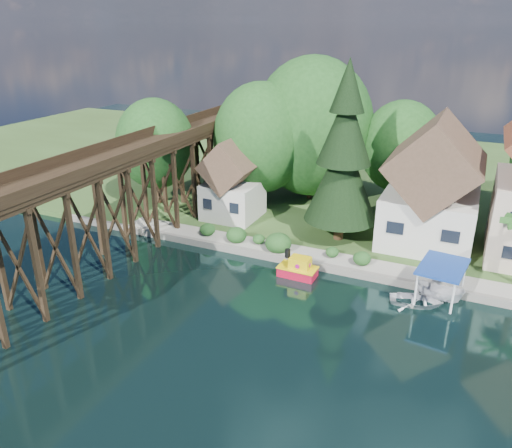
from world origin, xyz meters
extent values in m
plane|color=black|center=(0.00, 0.00, 0.00)|extent=(140.00, 140.00, 0.00)
cube|color=#2E481C|center=(0.00, 34.00, 0.25)|extent=(140.00, 52.00, 0.50)
cube|color=slate|center=(4.00, 8.00, 0.31)|extent=(60.00, 0.40, 0.62)
cube|color=gray|center=(6.00, 9.30, 0.53)|extent=(50.00, 2.60, 0.06)
cube|color=black|center=(-16.00, -6.40, 4.00)|extent=(4.00, 0.36, 8.00)
cube|color=black|center=(-16.00, -3.20, 4.00)|extent=(4.00, 0.36, 8.00)
cube|color=black|center=(-16.00, 0.00, 4.00)|extent=(4.00, 0.36, 8.00)
cube|color=black|center=(-16.00, 3.20, 4.00)|extent=(4.00, 0.36, 8.00)
cube|color=black|center=(-16.00, 6.40, 4.00)|extent=(4.00, 0.36, 8.00)
cube|color=black|center=(-16.00, 9.60, 4.00)|extent=(4.00, 0.36, 8.00)
cube|color=black|center=(-16.00, 12.80, 4.00)|extent=(4.00, 0.36, 8.00)
cube|color=black|center=(-16.00, 16.00, 4.00)|extent=(4.00, 0.36, 8.00)
cube|color=black|center=(-16.00, 19.20, 4.00)|extent=(4.00, 0.36, 8.00)
cube|color=black|center=(-16.00, 22.40, 4.00)|extent=(4.00, 0.36, 8.00)
cube|color=black|center=(-16.00, 25.60, 4.00)|extent=(4.00, 0.36, 8.00)
cube|color=black|center=(-17.75, 6.00, 8.05)|extent=(0.35, 44.00, 0.35)
cube|color=black|center=(-14.25, 6.00, 8.05)|extent=(0.35, 44.00, 0.35)
cube|color=black|center=(-16.00, 6.00, 8.35)|extent=(4.00, 44.00, 0.30)
cube|color=black|center=(-18.00, 6.00, 8.90)|extent=(0.12, 44.00, 0.80)
cube|color=black|center=(-14.00, 6.00, 8.90)|extent=(0.12, 44.00, 0.80)
cube|color=beige|center=(7.00, 16.00, 2.75)|extent=(7.50, 8.00, 4.50)
cube|color=#4C3628|center=(7.00, 16.00, 7.70)|extent=(7.64, 8.64, 7.64)
cube|color=black|center=(4.90, 11.96, 2.98)|extent=(1.35, 0.08, 1.00)
cube|color=black|center=(9.10, 11.96, 2.98)|extent=(1.35, 0.08, 1.00)
cube|color=beige|center=(-11.00, 14.50, 2.25)|extent=(5.00, 5.00, 3.50)
cube|color=#4C3628|center=(-11.00, 14.50, 5.80)|extent=(5.09, 5.40, 5.09)
cube|color=black|center=(-12.40, 11.96, 2.43)|extent=(0.90, 0.08, 1.00)
cube|color=black|center=(-9.60, 11.96, 2.43)|extent=(0.90, 0.08, 1.00)
cylinder|color=#382314|center=(-10.00, 19.00, 2.75)|extent=(0.50, 0.50, 4.50)
ellipsoid|color=#194418|center=(-10.00, 19.00, 7.50)|extent=(4.40, 4.40, 5.06)
cylinder|color=#382314|center=(-6.00, 23.00, 2.98)|extent=(0.50, 0.50, 4.95)
ellipsoid|color=#194418|center=(-6.00, 23.00, 8.20)|extent=(5.00, 5.00, 5.75)
cylinder|color=#382314|center=(3.00, 24.00, 2.52)|extent=(0.50, 0.50, 4.05)
ellipsoid|color=#194418|center=(3.00, 24.00, 6.80)|extent=(4.00, 4.00, 4.60)
cylinder|color=#382314|center=(-20.00, 15.00, 2.52)|extent=(0.50, 0.50, 4.05)
ellipsoid|color=#194418|center=(-20.00, 15.00, 6.80)|extent=(4.00, 4.00, 4.60)
ellipsoid|color=#184117|center=(-8.00, 9.20, 1.27)|extent=(1.98, 1.98, 1.53)
ellipsoid|color=#184117|center=(-6.00, 9.50, 1.09)|extent=(1.54, 1.54, 1.19)
ellipsoid|color=#184117|center=(-4.00, 9.00, 1.35)|extent=(2.20, 2.20, 1.70)
ellipsoid|color=#184117|center=(-11.00, 9.40, 1.18)|extent=(1.76, 1.76, 1.36)
ellipsoid|color=#184117|center=(0.50, 9.60, 1.09)|extent=(1.54, 1.54, 1.19)
ellipsoid|color=#184117|center=(3.00, 9.30, 1.18)|extent=(1.76, 1.76, 1.36)
cylinder|color=#382314|center=(-0.09, 13.57, 1.92)|extent=(0.85, 0.85, 2.84)
cone|color=black|center=(-0.09, 13.57, 6.17)|extent=(6.24, 6.24, 7.56)
cone|color=black|center=(-0.09, 13.57, 10.43)|extent=(4.54, 4.54, 6.15)
cone|color=black|center=(-0.09, 13.57, 13.74)|extent=(2.84, 2.84, 4.25)
cube|color=#B70C28|center=(-1.28, 6.31, 0.34)|extent=(2.93, 1.62, 0.77)
cube|color=yellow|center=(-1.28, 6.31, 0.75)|extent=(3.03, 1.72, 0.10)
cube|color=yellow|center=(-1.09, 6.31, 1.15)|extent=(1.57, 1.20, 0.96)
cylinder|color=black|center=(-2.15, 6.34, 1.78)|extent=(0.42, 0.42, 0.67)
cylinder|color=#AC0D75|center=(-1.11, 5.71, 1.15)|extent=(0.35, 0.09, 0.35)
cylinder|color=#AC0D75|center=(-1.07, 6.90, 1.15)|extent=(0.35, 0.09, 0.35)
cylinder|color=#AC0D75|center=(-0.32, 6.29, 1.15)|extent=(0.09, 0.35, 0.35)
imported|color=white|center=(7.72, 5.81, 0.38)|extent=(4.08, 3.25, 0.76)
imported|color=silver|center=(9.05, 7.09, 0.67)|extent=(3.58, 1.72, 1.33)
cube|color=navy|center=(9.05, 7.09, 2.67)|extent=(3.44, 4.60, 0.16)
cylinder|color=white|center=(10.01, 5.09, 1.47)|extent=(0.16, 0.16, 2.40)
cylinder|color=white|center=(10.47, 8.80, 1.47)|extent=(0.16, 0.16, 2.40)
cylinder|color=white|center=(7.62, 5.39, 1.47)|extent=(0.16, 0.16, 2.40)
cylinder|color=white|center=(8.09, 9.10, 1.47)|extent=(0.16, 0.16, 2.40)
camera|label=1|loc=(9.97, -26.31, 18.46)|focal=35.00mm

